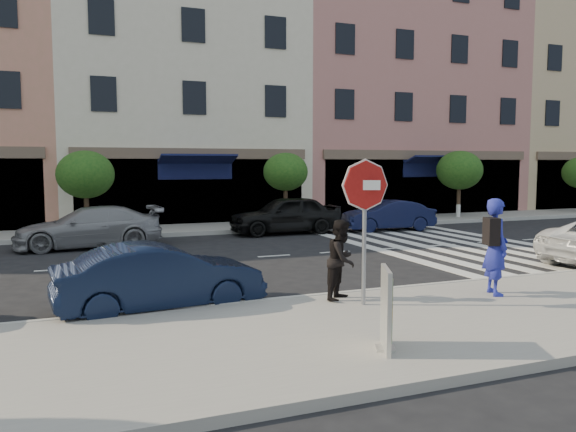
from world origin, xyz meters
The scene contains 17 objects.
ground centered at (0.00, 0.00, 0.00)m, with size 120.00×120.00×0.00m, color black.
sidewalk_near centered at (0.00, -3.75, 0.07)m, with size 60.00×4.50×0.15m, color gray.
sidewalk_far centered at (0.00, 11.00, 0.07)m, with size 60.00×3.00×0.15m, color gray.
building_centre centered at (-0.50, 17.00, 5.50)m, with size 11.00×9.00×11.00m, color beige.
building_east_mid centered at (11.50, 17.00, 6.50)m, with size 13.00×9.00×13.00m, color #B4726B.
building_east_far centered at (24.00, 17.00, 6.00)m, with size 12.00×9.00×12.00m, color tan.
street_tree_wb centered at (-5.00, 10.80, 2.31)m, with size 2.10×2.10×3.06m.
street_tree_c centered at (3.00, 10.80, 2.36)m, with size 1.90×1.90×3.04m.
street_tree_ea centered at (12.00, 10.80, 2.39)m, with size 2.20×2.20×3.19m.
stop_sign centered at (-0.63, -2.56, 2.08)m, with size 0.88×0.38×2.67m.
photographer centered at (2.19, -2.76, 1.10)m, with size 0.70×0.46×1.91m, color #202796.
walker centered at (-0.81, -2.00, 0.91)m, with size 0.74×0.58×1.53m, color black.
poster_board centered at (-1.56, -4.85, 0.71)m, with size 0.36×0.71×1.15m.
car_near_mid centered at (-4.08, -1.00, 0.63)m, with size 1.33×3.80×1.25m, color black.
car_far_left centered at (-5.03, 7.78, 0.67)m, with size 1.87×4.60×1.34m, color gray.
car_far_mid centered at (2.24, 8.84, 0.74)m, with size 1.76×4.36×1.49m, color black.
car_far_right centered at (6.50, 8.26, 0.62)m, with size 1.30×3.74×1.23m, color black.
Camera 1 is at (-5.61, -11.44, 2.74)m, focal length 35.00 mm.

